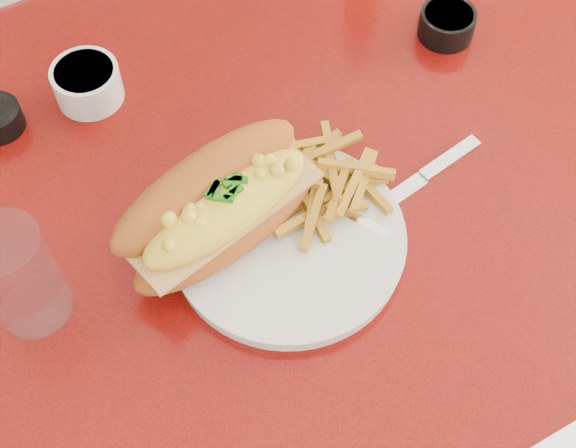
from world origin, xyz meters
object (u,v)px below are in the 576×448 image
diner_table (295,233)px  gravy_ramekin (87,83)px  mac_hoagie (219,205)px  sauce_cup_right (447,23)px  booth_bench_far (106,24)px  dinner_plate (288,240)px  water_tumbler (19,276)px  fork (320,199)px  knife (416,182)px

diner_table → gravy_ramekin: (-0.17, 0.19, 0.18)m
mac_hoagie → sauce_cup_right: (0.37, 0.13, -0.04)m
diner_table → sauce_cup_right: sauce_cup_right is taller
booth_bench_far → dinner_plate: booth_bench_far is taller
gravy_ramekin → water_tumbler: water_tumbler is taller
mac_hoagie → fork: 0.11m
knife → mac_hoagie: bearing=160.1°
knife → sauce_cup_right: bearing=38.4°
gravy_ramekin → mac_hoagie: bearing=-78.6°
mac_hoagie → fork: size_ratio=1.68×
mac_hoagie → water_tumbler: bearing=162.3°
booth_bench_far → gravy_ramekin: booth_bench_far is taller
diner_table → booth_bench_far: bearing=90.0°
gravy_ramekin → water_tumbler: size_ratio=0.73×
fork → knife: (0.11, -0.02, -0.01)m
dinner_plate → water_tumbler: bearing=167.1°
sauce_cup_right → booth_bench_far: bearing=109.1°
water_tumbler → gravy_ramekin: bearing=57.4°
diner_table → sauce_cup_right: (0.25, 0.08, 0.18)m
dinner_plate → gravy_ramekin: size_ratio=3.47×
diner_table → fork: bearing=-99.1°
booth_bench_far → fork: booth_bench_far is taller
dinner_plate → knife: 0.16m
gravy_ramekin → fork: bearing=-59.6°
dinner_plate → diner_table: bearing=56.7°
knife → fork: bearing=158.8°
dinner_plate → mac_hoagie: 0.08m
sauce_cup_right → fork: bearing=-150.8°
booth_bench_far → dinner_plate: size_ratio=3.77×
diner_table → fork: fork is taller
fork → sauce_cup_right: bearing=-89.1°
booth_bench_far → water_tumbler: bearing=-110.3°
mac_hoagie → fork: mac_hoagie is taller
fork → gravy_ramekin: bearing=2.1°
diner_table → mac_hoagie: bearing=-155.3°
diner_table → booth_bench_far: booth_bench_far is taller
diner_table → sauce_cup_right: 0.32m
diner_table → dinner_plate: 0.20m
dinner_plate → sauce_cup_right: sauce_cup_right is taller
booth_bench_far → mac_hoagie: 1.03m
fork → sauce_cup_right: sauce_cup_right is taller
booth_bench_far → dinner_plate: 1.03m
gravy_ramekin → water_tumbler: 0.28m
diner_table → knife: 0.21m
mac_hoagie → water_tumbler: water_tumbler is taller
sauce_cup_right → dinner_plate: bearing=-151.5°
fork → mac_hoagie: bearing=52.4°
booth_bench_far → knife: (0.10, -0.90, 0.49)m
dinner_plate → water_tumbler: (-0.25, 0.06, 0.05)m
booth_bench_far → sauce_cup_right: bearing=-70.9°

